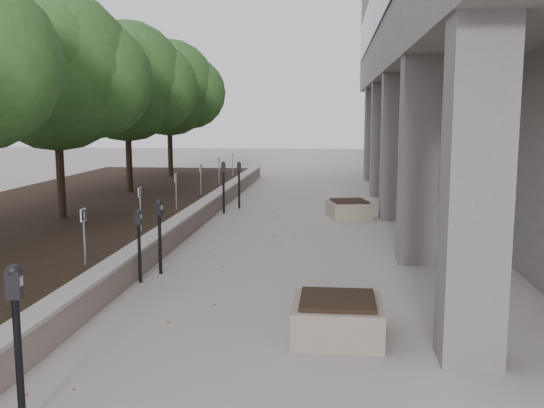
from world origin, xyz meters
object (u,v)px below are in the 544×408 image
at_px(crabapple_tree_5, 169,108).
at_px(parking_meter_4, 224,187).
at_px(planter_front, 337,318).
at_px(crabapple_tree_4, 127,107).
at_px(parking_meter_1, 18,347).
at_px(parking_meter_5, 239,185).
at_px(planter_back, 349,209).
at_px(parking_meter_3, 160,237).
at_px(crabapple_tree_3, 57,105).
at_px(parking_meter_2, 139,246).

distance_m(crabapple_tree_5, parking_meter_4, 7.70).
bearing_deg(planter_front, crabapple_tree_4, 120.26).
xyz_separation_m(parking_meter_1, parking_meter_4, (-0.36, 12.52, -0.02)).
bearing_deg(parking_meter_5, planter_front, -93.22).
distance_m(parking_meter_5, planter_front, 11.27).
xyz_separation_m(crabapple_tree_5, planter_back, (7.01, -6.97, -2.86)).
distance_m(crabapple_tree_5, parking_meter_3, 14.11).
distance_m(parking_meter_1, parking_meter_5, 13.49).
height_order(crabapple_tree_3, parking_meter_3, crabapple_tree_3).
xyz_separation_m(parking_meter_2, planter_back, (3.76, 7.11, -0.39)).
bearing_deg(planter_front, crabapple_tree_5, 112.08).
distance_m(parking_meter_4, planter_back, 3.72).
bearing_deg(crabapple_tree_4, parking_meter_5, -8.58).
distance_m(parking_meter_1, parking_meter_4, 12.52).
xyz_separation_m(parking_meter_1, parking_meter_5, (-0.05, 13.49, -0.06)).
xyz_separation_m(crabapple_tree_5, parking_meter_5, (3.66, -5.55, -2.39)).
relative_size(parking_meter_3, parking_meter_4, 0.90).
xyz_separation_m(crabapple_tree_4, crabapple_tree_5, (0.00, 5.00, 0.00)).
bearing_deg(planter_back, parking_meter_2, -117.88).
xyz_separation_m(crabapple_tree_3, parking_meter_4, (3.35, 3.48, -2.35)).
xyz_separation_m(crabapple_tree_4, planter_front, (6.65, -11.41, -2.85)).
xyz_separation_m(crabapple_tree_3, planter_front, (6.65, -6.41, -2.85)).
bearing_deg(crabapple_tree_4, parking_meter_2, -70.30).
relative_size(parking_meter_1, planter_back, 1.43).
bearing_deg(planter_front, crabapple_tree_3, 136.08).
relative_size(crabapple_tree_3, crabapple_tree_5, 1.00).
relative_size(crabapple_tree_3, planter_back, 4.96).
relative_size(parking_meter_1, parking_meter_5, 1.08).
bearing_deg(planter_front, planter_back, 87.84).
height_order(parking_meter_4, parking_meter_5, parking_meter_4).
xyz_separation_m(parking_meter_2, parking_meter_4, (0.10, 7.56, 0.12)).
height_order(parking_meter_1, parking_meter_5, parking_meter_1).
bearing_deg(parking_meter_4, parking_meter_5, 58.79).
distance_m(crabapple_tree_3, parking_meter_4, 5.37).
xyz_separation_m(parking_meter_1, planter_back, (3.30, 12.07, -0.53)).
relative_size(parking_meter_5, planter_back, 1.32).
xyz_separation_m(parking_meter_3, planter_front, (3.22, -2.94, -0.42)).
bearing_deg(parking_meter_2, planter_front, -27.29).
distance_m(crabapple_tree_4, parking_meter_2, 9.95).
xyz_separation_m(parking_meter_3, parking_meter_4, (-0.09, 6.95, 0.08)).
bearing_deg(parking_meter_5, crabapple_tree_5, 104.74).
bearing_deg(parking_meter_5, parking_meter_2, -111.40).
distance_m(crabapple_tree_3, parking_meter_2, 5.77).
bearing_deg(parking_meter_2, parking_meter_5, 94.34).
bearing_deg(parking_meter_4, parking_meter_3, -102.97).
bearing_deg(parking_meter_1, crabapple_tree_3, 106.34).
bearing_deg(crabapple_tree_5, parking_meter_3, -75.68).
relative_size(crabapple_tree_3, parking_meter_5, 3.74).
bearing_deg(parking_meter_3, parking_meter_1, -69.97).
height_order(crabapple_tree_5, parking_meter_3, crabapple_tree_5).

